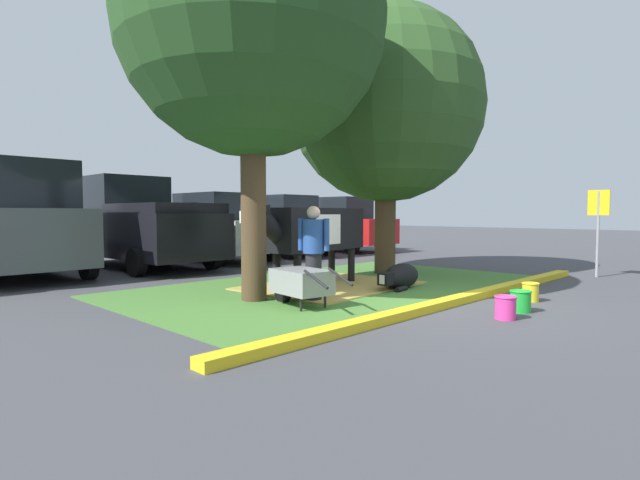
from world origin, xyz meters
TOP-DOWN VIEW (x-y plane):
  - ground_plane at (0.00, 0.00)m, footprint 80.00×80.00m
  - grass_island at (0.35, 2.14)m, footprint 8.30×4.83m
  - curb_yellow at (0.35, -0.42)m, footprint 9.50×0.24m
  - hay_bedding at (0.13, 2.17)m, footprint 3.36×2.61m
  - shade_tree_left at (-1.84, 2.04)m, footprint 4.25×4.25m
  - shade_tree_right at (2.54, 2.70)m, footprint 4.47×4.47m
  - cow_holstein at (-0.19, 2.36)m, footprint 3.13×1.00m
  - calf_lying at (0.85, 1.07)m, footprint 1.33×0.64m
  - person_handler at (-1.22, 1.30)m, footprint 0.34×0.49m
  - wheelbarrow at (-1.68, 1.12)m, footprint 0.72×1.62m
  - parking_sign at (5.36, -1.05)m, footprint 0.06×0.44m
  - bucket_pink at (-0.31, -1.45)m, footprint 0.30×0.30m
  - bucket_green at (0.31, -1.41)m, footprint 0.31×0.31m
  - bucket_yellow at (1.27, -1.17)m, footprint 0.28×0.28m
  - suv_black at (-3.72, 8.08)m, footprint 2.18×4.63m
  - pickup_truck_black at (-0.84, 8.21)m, footprint 2.29×5.43m
  - sedan_silver at (1.58, 8.29)m, footprint 2.08×4.43m
  - sedan_blue at (4.20, 8.41)m, footprint 2.08×4.43m
  - sedan_red at (7.02, 8.28)m, footprint 2.08×4.43m

SIDE VIEW (x-z plane):
  - ground_plane at x=0.00m, z-range 0.00..0.00m
  - grass_island at x=0.35m, z-range 0.00..0.02m
  - hay_bedding at x=0.13m, z-range 0.01..0.04m
  - curb_yellow at x=0.35m, z-range 0.00..0.12m
  - bucket_yellow at x=1.27m, z-range 0.01..0.31m
  - bucket_green at x=0.31m, z-range 0.01..0.32m
  - bucket_pink at x=-0.31m, z-range 0.01..0.32m
  - calf_lying at x=0.85m, z-range 0.00..0.48m
  - wheelbarrow at x=-1.68m, z-range 0.07..0.70m
  - person_handler at x=-1.22m, z-range 0.05..1.59m
  - sedan_silver at x=1.58m, z-range -0.03..1.99m
  - sedan_blue at x=4.20m, z-range -0.03..1.99m
  - sedan_red at x=7.02m, z-range -0.03..1.99m
  - cow_holstein at x=-0.19m, z-range 0.33..1.89m
  - pickup_truck_black at x=-0.84m, z-range -0.10..2.32m
  - suv_black at x=-3.72m, z-range 0.01..2.53m
  - parking_sign at x=5.36m, z-range 0.40..2.34m
  - shade_tree_right at x=2.54m, z-range 0.82..6.98m
  - shade_tree_left at x=-1.84m, z-range 1.14..7.71m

